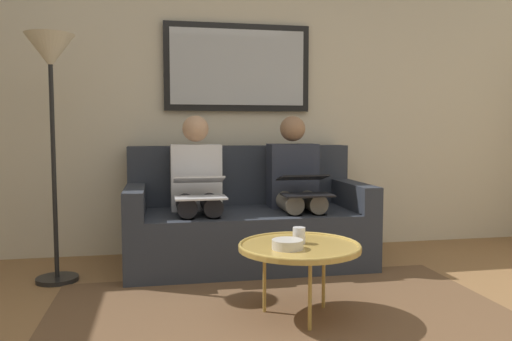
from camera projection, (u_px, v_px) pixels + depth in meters
wall_rear at (236, 98)px, 4.35m from camera, size 6.00×0.12×2.60m
area_rug at (286, 320)px, 2.74m from camera, size 2.60×1.80×0.01m
couch at (246, 222)px, 3.95m from camera, size 1.81×0.90×0.90m
framed_mirror at (238, 68)px, 4.23m from camera, size 1.22×0.05×0.72m
coffee_table at (299, 247)px, 2.77m from camera, size 0.67×0.67×0.41m
cup at (299, 235)px, 2.81m from camera, size 0.07×0.07×0.09m
bowl at (288, 244)px, 2.68m from camera, size 0.17×0.17×0.05m
person_left at (296, 184)px, 3.94m from camera, size 0.38×0.58×1.14m
laptop_black at (305, 185)px, 3.69m from camera, size 0.36×0.35×0.15m
person_right at (197, 186)px, 3.79m from camera, size 0.38×0.58×1.14m
laptop_silver at (200, 187)px, 3.55m from camera, size 0.35×0.35×0.15m
standing_lamp at (51, 78)px, 3.35m from camera, size 0.32×0.32×1.66m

